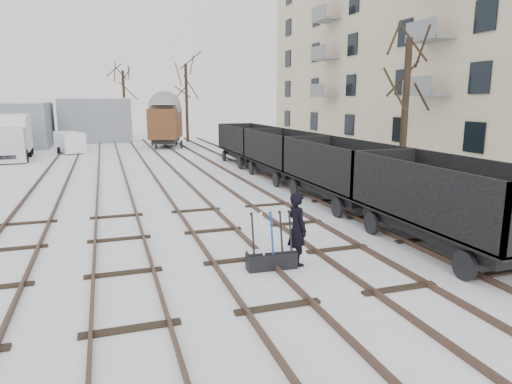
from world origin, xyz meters
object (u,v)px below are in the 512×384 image
worker (297,229)px  lorry (11,136)px  box_van_wagon (166,122)px  panel_van (70,142)px  freight_wagon_a (447,216)px  ground_frame (271,258)px

worker → lorry: size_ratio=0.27×
box_van_wagon → panel_van: size_ratio=1.37×
worker → freight_wagon_a: 4.59m
freight_wagon_a → panel_van: (-12.00, 30.36, -0.12)m
box_van_wagon → lorry: (-11.94, -5.25, -0.62)m
lorry → worker: bearing=-71.1°
lorry → panel_van: size_ratio=1.76×
worker → panel_van: (-7.42, 30.11, -0.10)m
ground_frame → freight_wagon_a: bearing=1.9°
ground_frame → lorry: (-10.42, 27.03, 1.39)m
worker → freight_wagon_a: (4.59, -0.25, 0.02)m
panel_van → worker: bearing=-93.7°
worker → box_van_wagon: (0.77, 32.18, 1.31)m
ground_frame → panel_van: (-6.67, 30.21, 0.59)m
worker → ground_frame: bearing=89.4°
box_van_wagon → panel_van: (-8.19, -2.07, -1.41)m
freight_wagon_a → panel_van: bearing=111.6°
worker → freight_wagon_a: freight_wagon_a is taller
box_van_wagon → lorry: bearing=-140.7°
box_van_wagon → panel_van: bearing=-150.2°
worker → panel_van: bearing=5.7°
ground_frame → freight_wagon_a: size_ratio=0.23×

